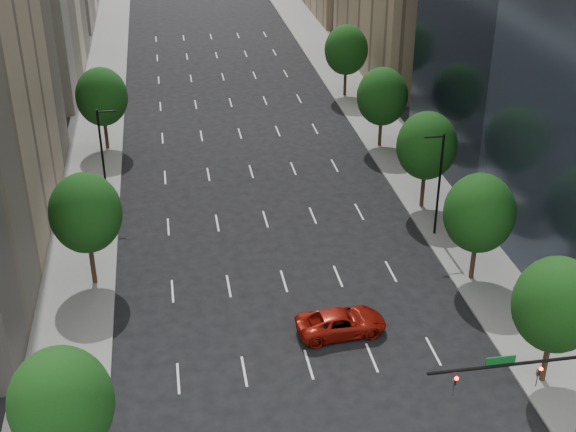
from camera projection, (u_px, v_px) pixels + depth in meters
sidewalk_left at (82, 233)px, 65.36m from camera, size 6.00×200.00×0.15m
sidewalk_right at (437, 205)px, 69.86m from camera, size 6.00×200.00×0.15m
tree_right_1 at (556, 305)px, 46.08m from camera, size 5.20×5.20×8.75m
tree_right_2 at (479, 213)px, 56.60m from camera, size 5.20×5.20×8.61m
tree_right_3 at (427, 146)px, 66.91m from camera, size 5.20×5.20×8.89m
tree_right_4 at (382, 97)px, 79.31m from camera, size 5.20×5.20×8.46m
tree_right_5 at (346, 50)px, 93.11m from camera, size 5.20×5.20×8.75m
tree_left_0 at (61, 404)px, 38.53m from camera, size 5.20×5.20×8.75m
tree_left_1 at (86, 213)px, 55.85m from camera, size 5.20×5.20×8.97m
tree_left_2 at (102, 97)px, 78.63m from camera, size 5.20×5.20×8.68m
streetlight_rn at (439, 182)px, 62.97m from camera, size 1.70×0.20×9.00m
streetlight_ln at (103, 155)px, 67.78m from camera, size 1.70×0.20×9.00m
traffic_signal at (545, 385)px, 40.61m from camera, size 9.12×0.40×7.38m
car_red_far at (341, 322)px, 52.85m from camera, size 6.31×3.31×1.69m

